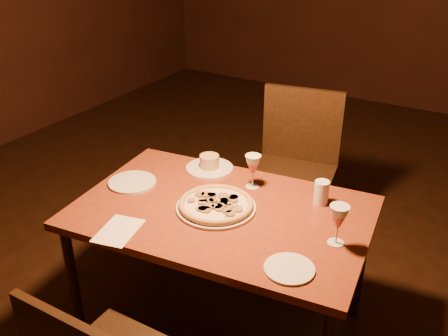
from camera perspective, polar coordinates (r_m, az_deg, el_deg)
The scene contains 11 objects.
floor at distance 2.64m, azimuth 6.10°, elevation -16.76°, with size 7.00×7.00×0.00m, color black.
dining_table at distance 2.21m, azimuth -0.26°, elevation -6.05°, with size 1.35×0.95×0.68m.
chair_far at distance 2.89m, azimuth 8.05°, elevation 0.36°, with size 0.53×0.53×0.95m.
pizza_plate at distance 2.17m, azimuth -0.92°, elevation -4.22°, with size 0.35×0.35×0.04m.
ramekin_saucer at distance 2.50m, azimuth -1.67°, elevation 0.38°, with size 0.24×0.24×0.08m.
wine_glass_far at distance 2.31m, azimuth 3.30°, elevation -0.40°, with size 0.07×0.07×0.16m, color #C75453, non-canonical shape.
wine_glass_right at distance 1.97m, azimuth 12.88°, elevation -6.37°, with size 0.08×0.08×0.17m, color #C75453, non-canonical shape.
water_tumbler at distance 2.23m, azimuth 11.07°, elevation -2.76°, with size 0.07×0.07×0.11m, color silver.
side_plate_left at distance 2.41m, azimuth -10.45°, elevation -1.61°, with size 0.23×0.23×0.01m, color silver.
side_plate_near at distance 1.85m, azimuth 7.48°, elevation -11.35°, with size 0.19×0.19×0.01m, color silver.
menu_card at distance 2.08m, azimuth -11.97°, elevation -7.02°, with size 0.14×0.21×0.00m, color silver.
Camera 1 is at (0.74, -1.76, 1.82)m, focal length 40.00 mm.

